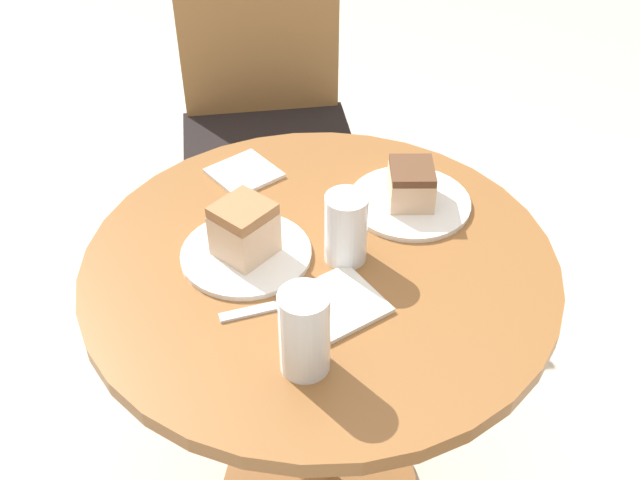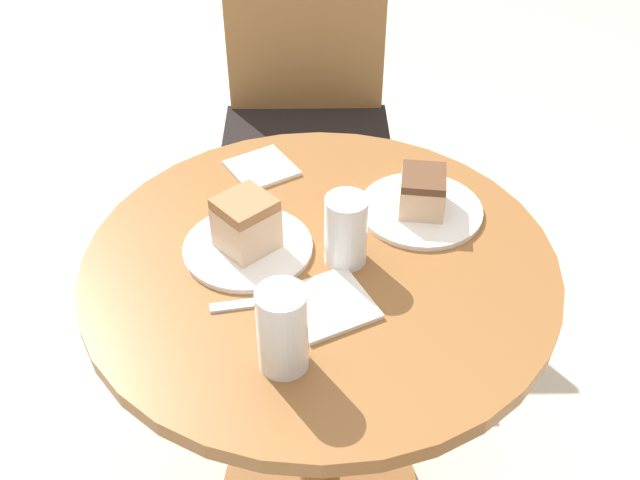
{
  "view_description": "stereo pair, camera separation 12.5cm",
  "coord_description": "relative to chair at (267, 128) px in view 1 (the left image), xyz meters",
  "views": [
    {
      "loc": [
        -0.31,
        -0.91,
        1.56
      ],
      "look_at": [
        0.0,
        0.0,
        0.76
      ],
      "focal_mm": 42.0,
      "sensor_mm": 36.0,
      "label": 1
    },
    {
      "loc": [
        -0.19,
        -0.94,
        1.56
      ],
      "look_at": [
        0.0,
        0.0,
        0.76
      ],
      "focal_mm": 42.0,
      "sensor_mm": 36.0,
      "label": 2
    }
  ],
  "objects": [
    {
      "name": "cake_slice_near",
      "position": [
        -0.25,
        -0.78,
        0.3
      ],
      "size": [
        0.12,
        0.12,
        0.1
      ],
      "rotation": [
        0.0,
        0.0,
        0.53
      ],
      "color": "beige",
      "rests_on": "plate_near"
    },
    {
      "name": "plate_far",
      "position": [
        0.08,
        -0.73,
        0.25
      ],
      "size": [
        0.23,
        0.23,
        0.01
      ],
      "color": "white",
      "rests_on": "table"
    },
    {
      "name": "plate_near",
      "position": [
        -0.25,
        -0.78,
        0.25
      ],
      "size": [
        0.22,
        0.22,
        0.01
      ],
      "color": "white",
      "rests_on": "table"
    },
    {
      "name": "table",
      "position": [
        -0.13,
        -0.82,
        0.05
      ],
      "size": [
        0.81,
        0.81,
        0.72
      ],
      "color": "brown",
      "rests_on": "ground_plane"
    },
    {
      "name": "fork",
      "position": [
        -0.25,
        -0.91,
        0.25
      ],
      "size": [
        0.15,
        0.02,
        0.0
      ],
      "rotation": [
        0.0,
        0.0,
        3.12
      ],
      "color": "silver",
      "rests_on": "table"
    },
    {
      "name": "napkin_stack",
      "position": [
        -0.14,
        -0.94,
        0.25
      ],
      "size": [
        0.16,
        0.16,
        0.01
      ],
      "rotation": [
        0.0,
        0.0,
        0.26
      ],
      "color": "silver",
      "rests_on": "table"
    },
    {
      "name": "napkin_side",
      "position": [
        -0.19,
        -0.54,
        0.25
      ],
      "size": [
        0.15,
        0.15,
        0.01
      ],
      "rotation": [
        0.0,
        0.0,
        0.35
      ],
      "color": "silver",
      "rests_on": "table"
    },
    {
      "name": "glass_lemonade",
      "position": [
        -0.23,
        -1.04,
        0.3
      ],
      "size": [
        0.07,
        0.07,
        0.14
      ],
      "color": "beige",
      "rests_on": "table"
    },
    {
      "name": "chair",
      "position": [
        0.0,
        0.0,
        0.0
      ],
      "size": [
        0.54,
        0.54,
        0.89
      ],
      "rotation": [
        0.0,
        0.0,
        -0.19
      ],
      "color": "olive",
      "rests_on": "ground_plane"
    },
    {
      "name": "glass_water",
      "position": [
        -0.09,
        -0.83,
        0.3
      ],
      "size": [
        0.07,
        0.07,
        0.13
      ],
      "color": "silver",
      "rests_on": "table"
    },
    {
      "name": "cake_slice_far",
      "position": [
        0.08,
        -0.73,
        0.29
      ],
      "size": [
        0.1,
        0.11,
        0.07
      ],
      "rotation": [
        0.0,
        0.0,
        5.95
      ],
      "color": "beige",
      "rests_on": "plate_far"
    }
  ]
}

